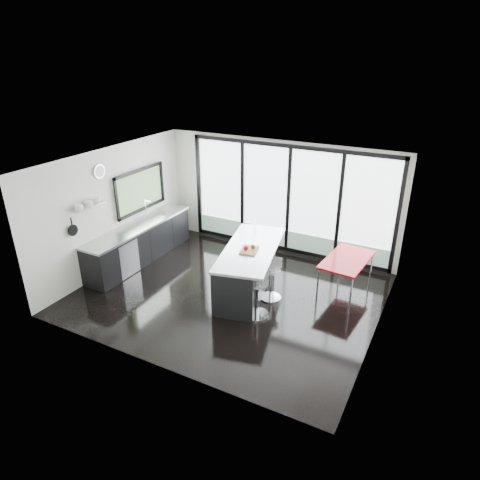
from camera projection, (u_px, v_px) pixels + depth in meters
The scene contains 11 objects.
floor at pixel (229, 294), 9.04m from camera, with size 6.00×5.00×0.00m, color black.
ceiling at pixel (228, 164), 7.88m from camera, with size 6.00×5.00×0.00m, color white.
wall_back at pixel (287, 204), 10.39m from camera, with size 6.00×0.09×2.80m.
wall_front at pixel (148, 291), 6.44m from camera, with size 6.00×0.00×2.80m, color silver.
wall_left at pixel (122, 199), 9.87m from camera, with size 0.26×5.00×2.80m.
wall_right at pixel (384, 266), 7.19m from camera, with size 0.00×5.00×2.80m, color silver.
counter_cabinets at pixel (140, 242), 10.30m from camera, with size 0.69×3.24×1.36m.
island at pixel (247, 268), 9.01m from camera, with size 1.55×2.61×1.30m.
bar_stool_near at pixel (257, 299), 8.16m from camera, with size 0.48×0.48×0.76m, color silver.
bar_stool_far at pixel (271, 284), 8.74m from camera, with size 0.43×0.43×0.69m, color silver.
red_table at pixel (345, 274), 9.04m from camera, with size 0.80×1.40×0.75m, color #9D000A.
Camera 1 is at (3.80, -6.78, 4.76)m, focal length 32.00 mm.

